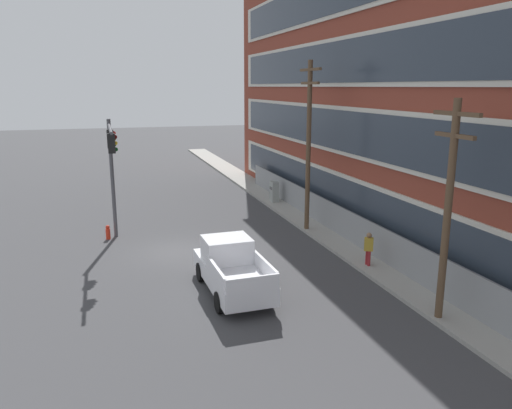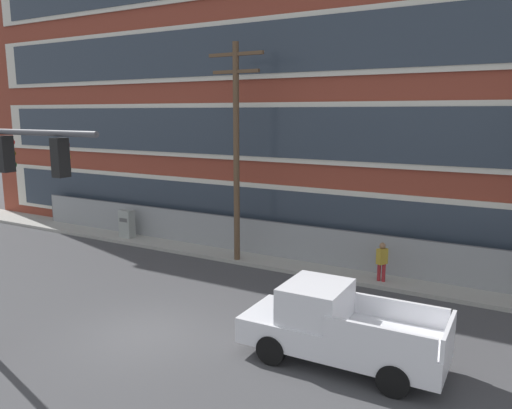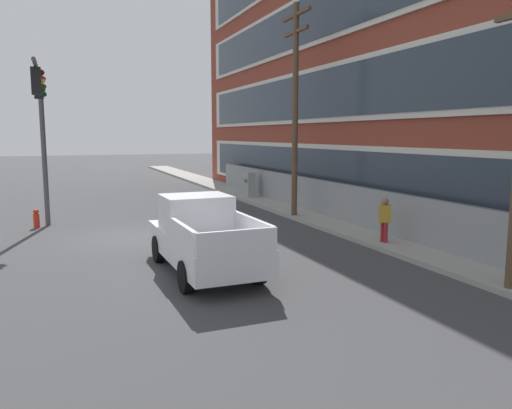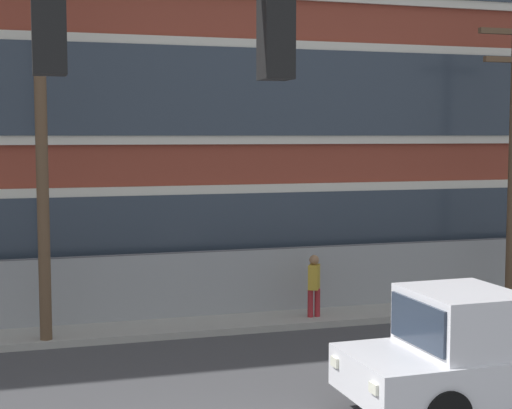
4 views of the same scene
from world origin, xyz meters
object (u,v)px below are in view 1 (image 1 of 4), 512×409
electrical_cabinet (274,192)px  utility_pole_midblock (448,204)px  pedestrian_near_cabinet (368,248)px  fire_hydrant (108,232)px  pickup_truck_white (231,269)px  traffic_signal_mast (112,158)px  utility_pole_near_corner (309,140)px

electrical_cabinet → utility_pole_midblock: bearing=-1.3°
pedestrian_near_cabinet → fire_hydrant: size_ratio=2.17×
pickup_truck_white → fire_hydrant: 9.98m
pedestrian_near_cabinet → pickup_truck_white: bearing=-84.1°
traffic_signal_mast → pedestrian_near_cabinet: (7.08, 10.75, -3.55)m
traffic_signal_mast → utility_pole_midblock: size_ratio=0.83×
traffic_signal_mast → pedestrian_near_cabinet: traffic_signal_mast is taller
traffic_signal_mast → fire_hydrant: size_ratio=8.22×
pickup_truck_white → electrical_cabinet: size_ratio=3.42×
pickup_truck_white → electrical_cabinet: 15.67m
electrical_cabinet → fire_hydrant: size_ratio=2.04×
traffic_signal_mast → electrical_cabinet: bearing=120.2°
pickup_truck_white → utility_pole_midblock: size_ratio=0.71×
electrical_cabinet → fire_hydrant: 12.56m
pickup_truck_white → electrical_cabinet: bearing=154.5°
utility_pole_midblock → fire_hydrant: utility_pole_midblock is taller
fire_hydrant → traffic_signal_mast: bearing=21.9°
utility_pole_near_corner → pedestrian_near_cabinet: (6.36, 0.32, -4.25)m
utility_pole_midblock → electrical_cabinet: size_ratio=4.85×
utility_pole_midblock → electrical_cabinet: utility_pole_midblock is taller
traffic_signal_mast → pedestrian_near_cabinet: bearing=56.6°
pedestrian_near_cabinet → fire_hydrant: (-8.14, -11.18, -0.59)m
traffic_signal_mast → pickup_truck_white: 9.51m
fire_hydrant → electrical_cabinet: bearing=115.0°
traffic_signal_mast → pickup_truck_white: bearing=28.4°
traffic_signal_mast → utility_pole_near_corner: utility_pole_near_corner is taller
pickup_truck_white → pedestrian_near_cabinet: pickup_truck_white is taller
electrical_cabinet → pedestrian_near_cabinet: size_ratio=0.94×
fire_hydrant → utility_pole_midblock: bearing=38.9°
pedestrian_near_cabinet → utility_pole_near_corner: bearing=-177.1°
electrical_cabinet → fire_hydrant: bearing=-65.0°
utility_pole_midblock → pedestrian_near_cabinet: 6.31m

